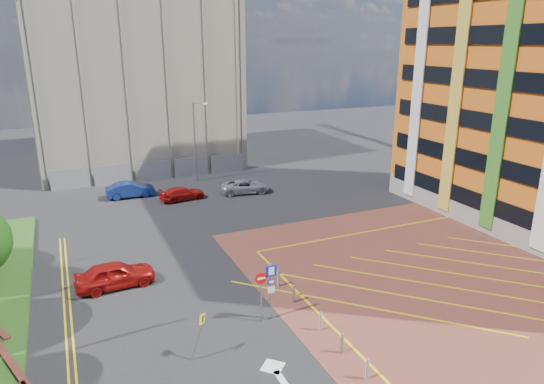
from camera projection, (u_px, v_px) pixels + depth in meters
ground at (270, 331)px, 24.08m from camera, size 140.00×140.00×0.00m
forecourt at (480, 278)px, 29.49m from camera, size 26.00×26.00×0.02m
retaining_wall at (5, 365)px, 21.20m from camera, size 6.06×20.33×0.40m
lamp_back at (196, 139)px, 48.80m from camera, size 1.53×0.16×8.00m
sign_cluster at (267, 286)px, 24.47m from camera, size 1.17×0.12×3.20m
warning_sign at (200, 331)px, 21.58m from camera, size 0.81×0.43×2.24m
bollard_row at (327, 329)px, 23.37m from camera, size 0.14×11.14×0.90m
construction_building at (130, 67)px, 55.72m from camera, size 21.20×19.20×22.00m
construction_fence at (163, 170)px, 50.35m from camera, size 21.60×0.06×2.00m
car_red_left at (115, 275)px, 28.21m from camera, size 4.62×2.07×1.54m
car_blue_back at (130, 190)px, 44.55m from camera, size 4.40×1.64×1.44m
car_red_back at (182, 194)px, 43.84m from camera, size 4.27×2.17×1.19m
car_silver_back at (245, 186)px, 45.86m from camera, size 4.90×2.84×1.28m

